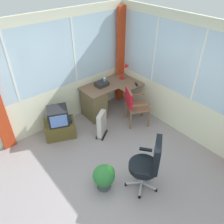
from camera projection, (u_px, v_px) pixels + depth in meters
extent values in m
cube|color=gray|center=(114.00, 182.00, 4.07)|extent=(5.08, 5.30, 0.06)
cube|color=silver|center=(53.00, 107.00, 5.14)|extent=(4.08, 0.06, 0.92)
cube|color=silver|center=(44.00, 59.00, 4.46)|extent=(3.99, 0.06, 1.40)
cube|color=silver|center=(36.00, 17.00, 3.99)|extent=(4.08, 0.06, 0.18)
cube|color=white|center=(10.00, 69.00, 4.11)|extent=(0.04, 0.07, 1.40)
cube|color=white|center=(74.00, 51.00, 4.81)|extent=(0.04, 0.07, 1.40)
cube|color=silver|center=(187.00, 117.00, 4.85)|extent=(0.06, 4.30, 0.92)
cube|color=silver|center=(200.00, 67.00, 4.17)|extent=(0.06, 4.21, 1.40)
cube|color=silver|center=(211.00, 23.00, 3.70)|extent=(0.06, 4.30, 0.18)
cube|color=white|center=(200.00, 67.00, 4.17)|extent=(0.07, 0.04, 1.40)
cube|color=white|center=(156.00, 51.00, 4.84)|extent=(0.07, 0.04, 1.40)
cube|color=#B93819|center=(121.00, 57.00, 5.62)|extent=(0.25, 0.09, 2.41)
cube|color=brown|center=(108.00, 84.00, 5.44)|extent=(1.36, 0.61, 0.02)
cube|color=brown|center=(132.00, 86.00, 5.36)|extent=(0.61, 0.26, 0.02)
cube|color=brown|center=(94.00, 104.00, 5.43)|extent=(0.40, 0.57, 0.72)
cylinder|color=#4C4C51|center=(126.00, 105.00, 5.39)|extent=(0.04, 0.04, 0.73)
cylinder|color=#4C4C51|center=(81.00, 102.00, 5.50)|extent=(0.04, 0.04, 0.73)
cylinder|color=red|center=(122.00, 78.00, 5.65)|extent=(0.13, 0.13, 0.02)
cylinder|color=red|center=(122.00, 74.00, 5.59)|extent=(0.02, 0.02, 0.19)
cylinder|color=red|center=(125.00, 67.00, 5.49)|extent=(0.03, 0.10, 0.18)
cone|color=red|center=(127.00, 66.00, 5.47)|extent=(0.14, 0.14, 0.12)
cube|color=black|center=(136.00, 84.00, 5.39)|extent=(0.11, 0.15, 0.02)
cylinder|color=#46AFCE|center=(105.00, 81.00, 5.37)|extent=(0.06, 0.06, 0.16)
cone|color=white|center=(104.00, 77.00, 5.30)|extent=(0.06, 0.06, 0.06)
cube|color=#2B2727|center=(102.00, 84.00, 5.33)|extent=(0.31, 0.25, 0.09)
cylinder|color=brown|center=(149.00, 119.00, 5.18)|extent=(0.04, 0.04, 0.44)
cylinder|color=brown|center=(143.00, 108.00, 5.53)|extent=(0.04, 0.04, 0.44)
cylinder|color=brown|center=(131.00, 121.00, 5.11)|extent=(0.04, 0.04, 0.44)
cylinder|color=brown|center=(126.00, 110.00, 5.46)|extent=(0.04, 0.04, 0.44)
cube|color=brown|center=(138.00, 106.00, 5.18)|extent=(0.65, 0.65, 0.04)
cube|color=brown|center=(129.00, 99.00, 5.01)|extent=(0.24, 0.40, 0.43)
cube|color=red|center=(129.00, 98.00, 4.99)|extent=(0.27, 0.43, 0.36)
cube|color=brown|center=(141.00, 105.00, 4.90)|extent=(0.40, 0.24, 0.03)
cube|color=brown|center=(136.00, 95.00, 5.25)|extent=(0.40, 0.24, 0.03)
cube|color=#B7B7BF|center=(141.00, 189.00, 3.87)|extent=(0.24, 0.20, 0.02)
cylinder|color=black|center=(139.00, 197.00, 3.77)|extent=(0.05, 0.05, 0.05)
cube|color=#B7B7BF|center=(149.00, 186.00, 3.92)|extent=(0.13, 0.28, 0.02)
cylinder|color=black|center=(156.00, 190.00, 3.88)|extent=(0.05, 0.05, 0.05)
cube|color=#B7B7BF|center=(147.00, 178.00, 4.05)|extent=(0.28, 0.04, 0.02)
cylinder|color=black|center=(152.00, 175.00, 4.14)|extent=(0.05, 0.05, 0.05)
cube|color=#B7B7BF|center=(138.00, 176.00, 4.08)|extent=(0.11, 0.28, 0.02)
cylinder|color=black|center=(134.00, 172.00, 4.20)|extent=(0.05, 0.05, 0.05)
cube|color=#B7B7BF|center=(134.00, 183.00, 3.97)|extent=(0.25, 0.19, 0.02)
cylinder|color=black|center=(126.00, 184.00, 3.97)|extent=(0.05, 0.05, 0.05)
cylinder|color=#B7B7BF|center=(142.00, 175.00, 3.86)|extent=(0.05, 0.05, 0.37)
cylinder|color=black|center=(143.00, 166.00, 3.73)|extent=(0.50, 0.50, 0.09)
cube|color=black|center=(157.00, 155.00, 3.51)|extent=(0.39, 0.33, 0.53)
cube|color=black|center=(146.00, 150.00, 3.87)|extent=(0.17, 0.20, 0.04)
cube|color=black|center=(142.00, 174.00, 3.44)|extent=(0.17, 0.20, 0.04)
cube|color=brown|center=(60.00, 129.00, 4.96)|extent=(0.76, 0.66, 0.36)
cube|color=black|center=(58.00, 116.00, 4.75)|extent=(0.54, 0.53, 0.36)
cube|color=#648BDE|center=(59.00, 121.00, 4.59)|extent=(0.32, 0.14, 0.28)
cube|color=#262628|center=(66.00, 120.00, 4.87)|extent=(0.33, 0.30, 0.07)
cube|color=silver|center=(99.00, 128.00, 4.76)|extent=(0.07, 0.09, 0.58)
cube|color=silver|center=(100.00, 127.00, 4.80)|extent=(0.07, 0.09, 0.58)
cube|color=silver|center=(100.00, 126.00, 4.83)|extent=(0.07, 0.09, 0.58)
cube|color=silver|center=(101.00, 125.00, 4.86)|extent=(0.07, 0.09, 0.58)
cube|color=silver|center=(102.00, 123.00, 4.89)|extent=(0.07, 0.09, 0.58)
cube|color=silver|center=(102.00, 122.00, 4.93)|extent=(0.07, 0.09, 0.58)
cube|color=silver|center=(103.00, 121.00, 4.96)|extent=(0.07, 0.09, 0.58)
cube|color=silver|center=(104.00, 120.00, 4.99)|extent=(0.07, 0.09, 0.58)
cube|color=black|center=(105.00, 135.00, 5.04)|extent=(0.31, 0.22, 0.03)
cube|color=black|center=(99.00, 134.00, 5.07)|extent=(0.31, 0.22, 0.03)
cube|color=silver|center=(104.00, 118.00, 5.01)|extent=(0.09, 0.10, 0.41)
cylinder|color=#3B4749|center=(104.00, 183.00, 3.93)|extent=(0.26, 0.26, 0.15)
sphere|color=#2D7736|center=(104.00, 176.00, 3.80)|extent=(0.38, 0.38, 0.38)
sphere|color=#328F2F|center=(109.00, 172.00, 3.77)|extent=(0.21, 0.21, 0.21)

